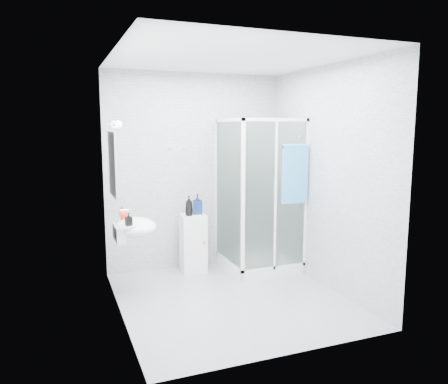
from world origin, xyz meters
name	(u,v)px	position (x,y,z in m)	size (l,w,h in m)	color
room	(231,183)	(0.00, 0.00, 1.30)	(2.40, 2.60, 2.60)	silver
shower_enclosure	(256,238)	(0.67, 0.77, 0.45)	(0.90, 0.95, 2.00)	white
wall_basin	(133,227)	(-0.99, 0.45, 0.80)	(0.46, 0.56, 0.35)	white
mirror	(112,164)	(-1.19, 0.45, 1.50)	(0.02, 0.60, 0.70)	white
vanity_lights	(116,124)	(-1.14, 0.45, 1.92)	(0.10, 0.40, 0.08)	silver
wall_hooks	(178,148)	(-0.25, 1.26, 1.62)	(0.23, 0.06, 0.03)	silver
storage_cabinet	(193,243)	(-0.11, 1.05, 0.38)	(0.33, 0.35, 0.76)	white
hand_towel	(295,172)	(0.99, 0.36, 1.34)	(0.34, 0.05, 0.73)	#368DCC
shampoo_bottle_a	(189,206)	(-0.18, 1.00, 0.89)	(0.10, 0.10, 0.26)	black
shampoo_bottle_b	(197,204)	(-0.04, 1.07, 0.90)	(0.12, 0.12, 0.27)	navy
soap_dispenser_orange	(122,213)	(-1.08, 0.57, 0.94)	(0.12, 0.12, 0.16)	red
soap_dispenser_black	(129,219)	(-1.06, 0.27, 0.93)	(0.06, 0.06, 0.14)	black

